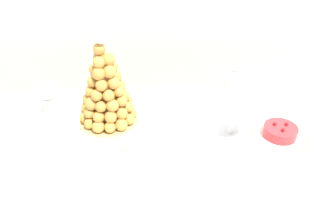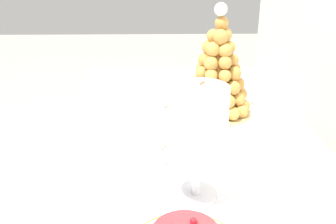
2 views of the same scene
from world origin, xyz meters
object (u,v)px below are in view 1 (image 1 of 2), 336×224
dessert_cup_centre (134,147)px  fruit_tart_plate (280,133)px  dessert_cup_left (41,151)px  macaron_goblet (236,96)px  creme_brulee_ramekin (68,129)px  croquembouche (106,90)px  dessert_cup_mid_left (88,148)px  dessert_cup_mid_right (175,147)px  serving_tray (113,130)px  wine_glass (47,93)px

dessert_cup_centre → fruit_tart_plate: bearing=5.5°
dessert_cup_left → macaron_goblet: size_ratio=0.21×
macaron_goblet → fruit_tart_plate: 0.24m
creme_brulee_ramekin → macaron_goblet: bearing=-4.2°
fruit_tart_plate → croquembouche: bearing=167.2°
dessert_cup_mid_left → creme_brulee_ramekin: 0.17m
dessert_cup_centre → fruit_tart_plate: size_ratio=0.25×
croquembouche → creme_brulee_ramekin: croquembouche is taller
creme_brulee_ramekin → dessert_cup_mid_left: bearing=-55.3°
dessert_cup_left → macaron_goblet: (0.69, 0.09, 0.13)m
dessert_cup_mid_right → fruit_tart_plate: (0.40, 0.06, -0.01)m
croquembouche → dessert_cup_left: croquembouche is taller
creme_brulee_ramekin → macaron_goblet: (0.62, -0.05, 0.15)m
fruit_tart_plate → dessert_cup_mid_left: bearing=-175.6°
serving_tray → dessert_cup_left: size_ratio=10.87×
serving_tray → creme_brulee_ramekin: 0.17m
serving_tray → dessert_cup_mid_right: bearing=-32.9°
dessert_cup_left → fruit_tart_plate: dessert_cup_left is taller
serving_tray → dessert_cup_left: 0.28m
dessert_cup_centre → fruit_tart_plate: fruit_tart_plate is taller
dessert_cup_centre → fruit_tart_plate: (0.55, 0.05, -0.01)m
croquembouche → serving_tray: bearing=-74.0°
serving_tray → dessert_cup_mid_left: dessert_cup_mid_left is taller
dessert_cup_mid_left → macaron_goblet: size_ratio=0.21×
dessert_cup_left → dessert_cup_mid_left: dessert_cup_left is taller
dessert_cup_mid_left → fruit_tart_plate: (0.71, 0.05, -0.02)m
dessert_cup_mid_left → creme_brulee_ramekin: (-0.09, 0.14, -0.01)m
creme_brulee_ramekin → fruit_tart_plate: fruit_tart_plate is taller
dessert_cup_mid_right → macaron_goblet: macaron_goblet is taller
dessert_cup_mid_left → fruit_tart_plate: 0.71m
fruit_tart_plate → wine_glass: 0.92m
dessert_cup_mid_left → dessert_cup_mid_right: 0.30m
dessert_cup_left → dessert_cup_mid_right: size_ratio=0.99×
dessert_cup_left → dessert_cup_mid_left: (0.16, -0.00, -0.00)m
dessert_cup_mid_left → dessert_cup_mid_right: (0.30, -0.01, -0.00)m
croquembouche → creme_brulee_ramekin: bearing=-156.6°
macaron_goblet → fruit_tart_plate: bearing=-11.3°
dessert_cup_mid_right → macaron_goblet: (0.23, 0.10, 0.14)m
serving_tray → croquembouche: size_ratio=1.69×
dessert_cup_left → dessert_cup_mid_left: 0.16m
serving_tray → dessert_cup_centre: (0.08, -0.13, 0.02)m
dessert_cup_left → creme_brulee_ramekin: bearing=63.7°
dessert_cup_mid_right → wine_glass: 0.56m
wine_glass → serving_tray: bearing=-26.7°
croquembouche → dessert_cup_centre: croquembouche is taller
serving_tray → dessert_cup_centre: dessert_cup_centre is taller
dessert_cup_centre → creme_brulee_ramekin: size_ratio=0.56×
serving_tray → macaron_goblet: bearing=-5.9°
macaron_goblet → fruit_tart_plate: macaron_goblet is taller
dessert_cup_mid_right → fruit_tart_plate: size_ratio=0.26×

